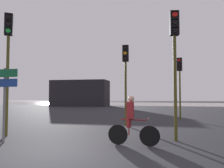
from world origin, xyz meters
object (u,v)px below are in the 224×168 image
traffic_light_center (126,69)px  traffic_light_far_right (180,76)px  cyclist (131,120)px  traffic_light_near_left (8,51)px  distant_building (80,93)px  traffic_light_near_right (175,50)px  direction_sign_post (4,91)px

traffic_light_center → traffic_light_far_right: bearing=-128.1°
cyclist → traffic_light_far_right: bearing=167.7°
traffic_light_near_left → traffic_light_far_right: traffic_light_near_left is taller
distant_building → traffic_light_near_right: bearing=-63.3°
distant_building → traffic_light_near_left: size_ratio=1.70×
distant_building → traffic_light_near_left: 25.01m
direction_sign_post → cyclist: (4.42, 0.45, -0.97)m
distant_building → traffic_light_far_right: (13.01, -16.75, 0.96)m
distant_building → cyclist: 27.18m
traffic_light_near_right → traffic_light_far_right: size_ratio=1.13×
distant_building → traffic_light_far_right: traffic_light_far_right is taller
traffic_light_far_right → traffic_light_center: bearing=67.6°
distant_building → direction_sign_post: distant_building is taller
traffic_light_near_left → direction_sign_post: 2.10m
traffic_light_near_left → direction_sign_post: size_ratio=1.93×
direction_sign_post → cyclist: size_ratio=1.52×
traffic_light_near_left → cyclist: bearing=142.3°
distant_building → cyclist: (10.57, -25.02, -1.15)m
traffic_light_near_left → traffic_light_far_right: bearing=-165.3°
traffic_light_near_left → traffic_light_center: traffic_light_near_left is taller
cyclist → traffic_light_near_left: bearing=-93.1°
traffic_light_center → cyclist: (0.79, -4.54, -2.23)m
traffic_light_near_right → traffic_light_far_right: 7.35m
traffic_light_center → cyclist: 5.12m
distant_building → cyclist: distant_building is taller
cyclist → direction_sign_post: bearing=-80.1°
distant_building → traffic_light_far_right: 21.23m
traffic_light_near_right → traffic_light_center: traffic_light_near_right is taller
distant_building → traffic_light_far_right: size_ratio=2.02×
traffic_light_center → direction_sign_post: 6.30m
traffic_light_far_right → cyclist: size_ratio=2.46×
traffic_light_center → direction_sign_post: traffic_light_center is taller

